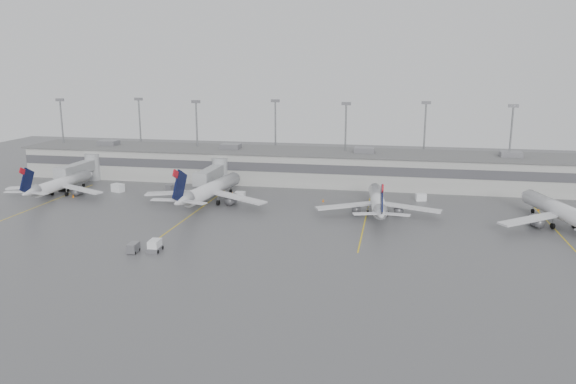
% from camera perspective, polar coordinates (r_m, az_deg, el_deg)
% --- Properties ---
extents(ground, '(260.00, 260.00, 0.00)m').
position_cam_1_polar(ground, '(91.29, -4.18, -6.31)').
color(ground, '#4D4D4F').
rests_on(ground, ground).
extents(terminal, '(152.00, 17.00, 9.45)m').
position_cam_1_polar(terminal, '(145.27, 1.78, 2.64)').
color(terminal, '#A4A49F').
rests_on(terminal, ground).
extents(light_masts, '(142.40, 8.00, 20.60)m').
position_cam_1_polar(light_masts, '(149.73, 2.17, 5.99)').
color(light_masts, gray).
rests_on(light_masts, ground).
extents(jet_bridge_left, '(4.00, 17.20, 7.00)m').
position_cam_1_polar(jet_bridge_left, '(153.10, -19.99, 2.28)').
color(jet_bridge_left, gray).
rests_on(jet_bridge_left, ground).
extents(jet_bridge_right, '(4.00, 17.20, 7.00)m').
position_cam_1_polar(jet_bridge_right, '(138.46, -7.45, 1.91)').
color(jet_bridge_right, gray).
rests_on(jet_bridge_right, ground).
extents(stand_markings, '(105.25, 40.00, 0.01)m').
position_cam_1_polar(stand_markings, '(113.57, -1.01, -2.41)').
color(stand_markings, yellow).
rests_on(stand_markings, ground).
extents(jet_far_left, '(24.42, 27.38, 8.86)m').
position_cam_1_polar(jet_far_left, '(140.93, -22.17, 0.78)').
color(jet_far_left, silver).
rests_on(jet_far_left, ground).
extents(jet_mid_left, '(28.28, 31.88, 10.34)m').
position_cam_1_polar(jet_mid_left, '(123.43, -7.96, 0.24)').
color(jet_mid_left, silver).
rests_on(jet_mid_left, ground).
extents(jet_mid_right, '(25.09, 28.23, 9.13)m').
position_cam_1_polar(jet_mid_right, '(114.90, 9.10, -0.94)').
color(jet_mid_right, silver).
rests_on(jet_mid_right, ground).
extents(jet_far_right, '(26.54, 30.18, 10.02)m').
position_cam_1_polar(jet_far_right, '(116.28, 26.19, -1.82)').
color(jet_far_right, silver).
rests_on(jet_far_right, ground).
extents(baggage_tug, '(2.13, 3.13, 1.95)m').
position_cam_1_polar(baggage_tug, '(94.65, -13.38, -5.45)').
color(baggage_tug, white).
rests_on(baggage_tug, ground).
extents(baggage_cart, '(1.56, 2.55, 1.59)m').
position_cam_1_polar(baggage_cart, '(94.94, -15.45, -5.46)').
color(baggage_cart, slate).
rests_on(baggage_cart, ground).
extents(gse_uld_a, '(3.17, 2.58, 1.95)m').
position_cam_1_polar(gse_uld_a, '(140.51, -16.90, 0.41)').
color(gse_uld_a, white).
rests_on(gse_uld_a, ground).
extents(gse_uld_b, '(2.21, 1.50, 1.55)m').
position_cam_1_polar(gse_uld_b, '(128.48, -4.89, -0.30)').
color(gse_uld_b, white).
rests_on(gse_uld_b, ground).
extents(gse_uld_c, '(2.59, 2.03, 1.63)m').
position_cam_1_polar(gse_uld_c, '(129.20, 13.34, -0.51)').
color(gse_uld_c, white).
rests_on(gse_uld_c, ground).
extents(gse_loader, '(2.88, 3.55, 1.92)m').
position_cam_1_polar(gse_loader, '(137.13, -11.66, 0.40)').
color(gse_loader, slate).
rests_on(gse_loader, ground).
extents(cone_a, '(0.46, 0.46, 0.73)m').
position_cam_1_polar(cone_a, '(138.06, -20.99, -0.37)').
color(cone_a, orange).
rests_on(cone_a, ground).
extents(cone_b, '(0.43, 0.43, 0.69)m').
position_cam_1_polar(cone_b, '(132.08, -5.67, -0.14)').
color(cone_b, orange).
rests_on(cone_b, ground).
extents(cone_c, '(0.44, 0.44, 0.71)m').
position_cam_1_polar(cone_c, '(124.99, 3.59, -0.85)').
color(cone_c, orange).
rests_on(cone_c, ground).
extents(cone_d, '(0.44, 0.44, 0.70)m').
position_cam_1_polar(cone_d, '(128.64, 24.11, -1.57)').
color(cone_d, orange).
rests_on(cone_d, ground).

